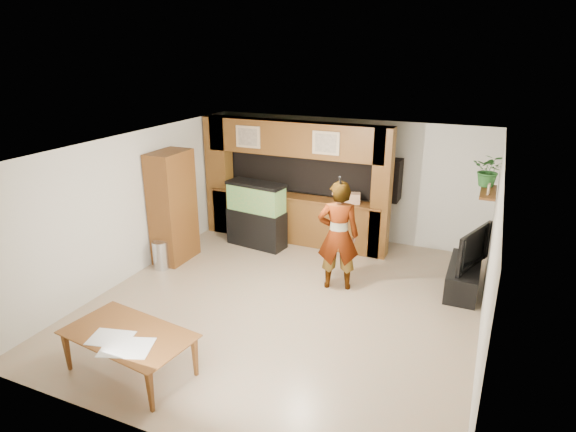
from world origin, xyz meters
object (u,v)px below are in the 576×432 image
at_px(person, 338,235).
at_px(dining_table, 128,354).
at_px(pantry_cabinet, 173,207).
at_px(aquarium, 257,215).
at_px(television, 467,247).

bearing_deg(person, dining_table, 45.83).
distance_m(pantry_cabinet, aquarium, 1.76).
relative_size(pantry_cabinet, person, 1.12).
distance_m(television, dining_table, 5.61).
xyz_separation_m(pantry_cabinet, television, (5.35, 0.92, -0.28)).
xyz_separation_m(aquarium, person, (2.14, -1.12, 0.30)).
bearing_deg(aquarium, dining_table, -76.81).
xyz_separation_m(person, dining_table, (-1.70, -3.36, -0.68)).
bearing_deg(person, aquarium, -45.03).
bearing_deg(pantry_cabinet, dining_table, -63.52).
relative_size(aquarium, television, 1.17).
height_order(aquarium, person, person).
relative_size(television, dining_table, 0.71).
xyz_separation_m(pantry_cabinet, person, (3.30, 0.13, -0.11)).
height_order(pantry_cabinet, aquarium, pantry_cabinet).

